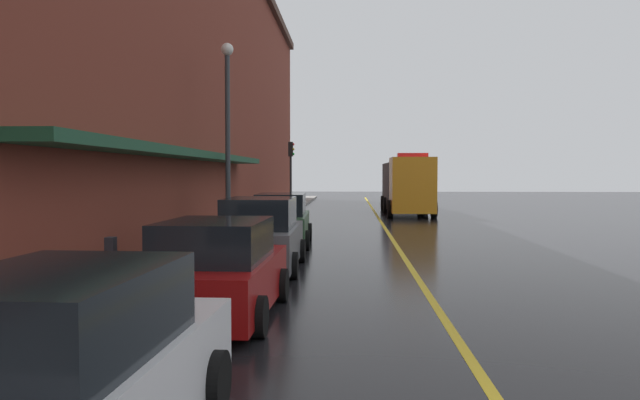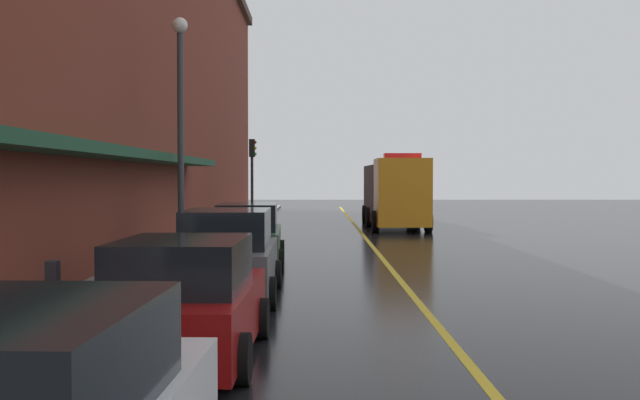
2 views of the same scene
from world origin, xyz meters
name	(u,v)px [view 2 (image 2 of 2)]	position (x,y,z in m)	size (l,w,h in m)	color
ground_plane	(369,242)	(0.00, 25.00, 0.00)	(112.00, 112.00, 0.00)	black
sidewalk_left	(209,240)	(-6.20, 25.00, 0.07)	(2.40, 70.00, 0.15)	gray
lane_center_stripe	(369,242)	(0.00, 25.00, 0.00)	(0.16, 70.00, 0.01)	gold
brick_building_left	(52,43)	(-11.90, 23.99, 7.53)	(10.17, 64.00, 15.05)	maroon
parked_car_1	(185,303)	(-3.88, 5.75, 0.79)	(2.15, 4.36, 1.69)	maroon
parked_car_2	(228,257)	(-3.88, 11.05, 0.86)	(2.13, 4.59, 1.86)	#595B60
parked_car_3	(248,237)	(-3.96, 16.66, 0.83)	(2.12, 4.79, 1.79)	#2D5133
utility_truck	(394,193)	(1.86, 33.51, 1.72)	(2.78, 9.24, 3.61)	orange
parking_meter_1	(53,294)	(-5.35, 4.76, 1.06)	(0.14, 0.18, 1.33)	#4C4C51
street_lamp_left	(180,112)	(-5.95, 17.31, 4.40)	(0.44, 0.44, 6.94)	#33383D
traffic_light_near	(252,165)	(-5.29, 34.25, 3.16)	(0.38, 0.36, 4.30)	#232326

